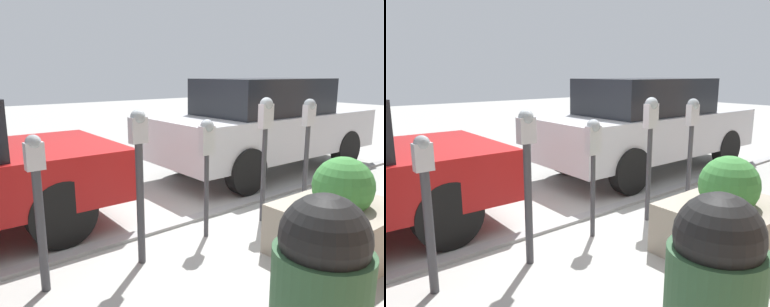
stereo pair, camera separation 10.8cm
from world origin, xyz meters
The scene contains 10 objects.
ground_plane centered at (0.00, 0.00, 0.00)m, with size 40.00×40.00×0.00m, color #999993.
curb_strip centered at (0.00, 0.08, 0.02)m, with size 19.00×0.16×0.04m.
parking_meter_nearest centered at (-1.81, -0.38, 0.85)m, with size 0.15×0.13×1.37m.
parking_meter_second centered at (-0.90, -0.47, 0.99)m, with size 0.17×0.14×1.52m.
parking_meter_middle centered at (0.00, -0.39, 1.01)m, with size 0.18×0.15×1.36m.
parking_meter_fourth centered at (0.87, -0.47, 1.13)m, with size 0.18×0.16×1.57m.
parking_meter_farthest centered at (1.79, -0.44, 1.09)m, with size 0.19×0.16×1.51m.
planter_box centered at (0.81, -1.57, 0.38)m, with size 1.23×1.03×1.03m.
parked_car_middle centered at (2.84, 1.19, 0.91)m, with size 4.59×1.78×1.75m.
trash_bin centered at (-0.76, -2.35, 0.58)m, with size 0.60×0.60×1.17m.
Camera 2 is at (-2.70, -3.41, 1.84)m, focal length 35.00 mm.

